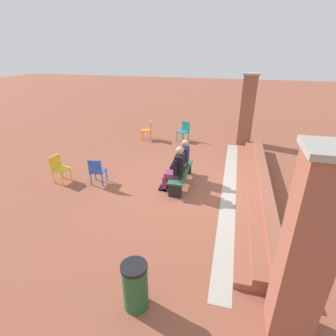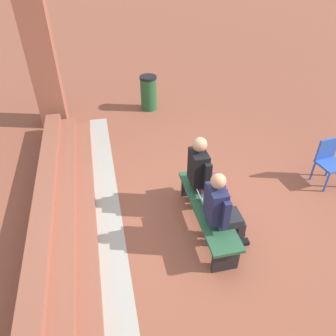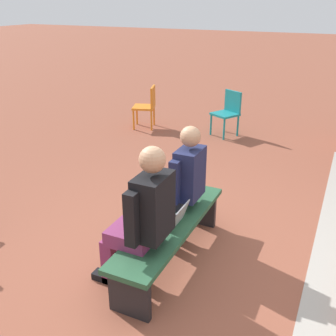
{
  "view_description": "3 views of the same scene",
  "coord_description": "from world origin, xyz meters",
  "px_view_note": "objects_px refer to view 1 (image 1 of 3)",
  "views": [
    {
      "loc": [
        6.9,
        1.25,
        3.86
      ],
      "look_at": [
        0.24,
        -0.43,
        0.66
      ],
      "focal_mm": 28.0,
      "sensor_mm": 36.0,
      "label": 1
    },
    {
      "loc": [
        -3.47,
        1.25,
        3.8
      ],
      "look_at": [
        0.48,
        0.36,
        0.8
      ],
      "focal_mm": 35.0,
      "sensor_mm": 36.0,
      "label": 2
    },
    {
      "loc": [
        2.84,
        1.25,
        2.43
      ],
      "look_at": [
        -0.7,
        -0.42,
        0.74
      ],
      "focal_mm": 42.0,
      "sensor_mm": 36.0,
      "label": 3
    }
  ],
  "objects_px": {
    "plastic_chair_by_pillar": "(184,130)",
    "bench": "(181,173)",
    "person_adult": "(176,168)",
    "person_student": "(181,158)",
    "laptop": "(181,169)",
    "litter_bin": "(135,286)",
    "plastic_chair_mid_courtyard": "(59,167)",
    "plastic_chair_far_right": "(148,129)",
    "plastic_chair_far_left": "(97,170)"
  },
  "relations": [
    {
      "from": "plastic_chair_far_left",
      "to": "bench",
      "type": "bearing_deg",
      "value": 104.56
    },
    {
      "from": "plastic_chair_far_right",
      "to": "plastic_chair_far_left",
      "type": "distance_m",
      "value": 4.48
    },
    {
      "from": "laptop",
      "to": "plastic_chair_far_right",
      "type": "height_order",
      "value": "plastic_chair_far_right"
    },
    {
      "from": "litter_bin",
      "to": "plastic_chair_far_right",
      "type": "bearing_deg",
      "value": -163.26
    },
    {
      "from": "laptop",
      "to": "plastic_chair_by_pillar",
      "type": "relative_size",
      "value": 0.38
    },
    {
      "from": "bench",
      "to": "litter_bin",
      "type": "bearing_deg",
      "value": 1.9
    },
    {
      "from": "person_adult",
      "to": "bench",
      "type": "bearing_deg",
      "value": 170.93
    },
    {
      "from": "bench",
      "to": "plastic_chair_far_left",
      "type": "xyz_separation_m",
      "value": [
        0.64,
        -2.46,
        0.13
      ]
    },
    {
      "from": "person_adult",
      "to": "plastic_chair_by_pillar",
      "type": "bearing_deg",
      "value": -172.05
    },
    {
      "from": "person_student",
      "to": "plastic_chair_mid_courtyard",
      "type": "xyz_separation_m",
      "value": [
        1.09,
        -3.64,
        -0.23
      ]
    },
    {
      "from": "plastic_chair_mid_courtyard",
      "to": "person_student",
      "type": "bearing_deg",
      "value": 106.61
    },
    {
      "from": "laptop",
      "to": "plastic_chair_mid_courtyard",
      "type": "distance_m",
      "value": 3.79
    },
    {
      "from": "plastic_chair_far_right",
      "to": "plastic_chair_mid_courtyard",
      "type": "bearing_deg",
      "value": -17.11
    },
    {
      "from": "person_student",
      "to": "litter_bin",
      "type": "relative_size",
      "value": 1.53
    },
    {
      "from": "litter_bin",
      "to": "laptop",
      "type": "bearing_deg",
      "value": -178.25
    },
    {
      "from": "plastic_chair_by_pillar",
      "to": "litter_bin",
      "type": "xyz_separation_m",
      "value": [
        8.36,
        0.84,
        -0.05
      ]
    },
    {
      "from": "plastic_chair_mid_courtyard",
      "to": "litter_bin",
      "type": "height_order",
      "value": "litter_bin"
    },
    {
      "from": "person_adult",
      "to": "litter_bin",
      "type": "xyz_separation_m",
      "value": [
        3.84,
        0.21,
        -0.3
      ]
    },
    {
      "from": "person_student",
      "to": "plastic_chair_mid_courtyard",
      "type": "height_order",
      "value": "person_student"
    },
    {
      "from": "plastic_chair_mid_courtyard",
      "to": "plastic_chair_far_right",
      "type": "bearing_deg",
      "value": 162.89
    },
    {
      "from": "person_student",
      "to": "litter_bin",
      "type": "bearing_deg",
      "value": 2.57
    },
    {
      "from": "bench",
      "to": "laptop",
      "type": "distance_m",
      "value": 0.15
    },
    {
      "from": "person_adult",
      "to": "litter_bin",
      "type": "height_order",
      "value": "person_adult"
    },
    {
      "from": "plastic_chair_far_right",
      "to": "plastic_chair_far_left",
      "type": "bearing_deg",
      "value": -2.01
    },
    {
      "from": "person_student",
      "to": "person_adult",
      "type": "bearing_deg",
      "value": -0.26
    },
    {
      "from": "bench",
      "to": "plastic_chair_mid_courtyard",
      "type": "bearing_deg",
      "value": -78.89
    },
    {
      "from": "bench",
      "to": "person_student",
      "type": "distance_m",
      "value": 0.51
    },
    {
      "from": "person_adult",
      "to": "plastic_chair_far_left",
      "type": "height_order",
      "value": "person_adult"
    },
    {
      "from": "person_adult",
      "to": "laptop",
      "type": "height_order",
      "value": "person_adult"
    },
    {
      "from": "plastic_chair_mid_courtyard",
      "to": "person_adult",
      "type": "bearing_deg",
      "value": 94.61
    },
    {
      "from": "laptop",
      "to": "litter_bin",
      "type": "xyz_separation_m",
      "value": [
        4.26,
        0.13,
        -0.07
      ]
    },
    {
      "from": "person_adult",
      "to": "plastic_chair_far_right",
      "type": "bearing_deg",
      "value": -152.47
    },
    {
      "from": "laptop",
      "to": "litter_bin",
      "type": "height_order",
      "value": "litter_bin"
    },
    {
      "from": "person_adult",
      "to": "plastic_chair_by_pillar",
      "type": "height_order",
      "value": "person_adult"
    },
    {
      "from": "bench",
      "to": "plastic_chair_far_left",
      "type": "relative_size",
      "value": 2.14
    },
    {
      "from": "person_student",
      "to": "plastic_chair_mid_courtyard",
      "type": "distance_m",
      "value": 3.81
    },
    {
      "from": "person_student",
      "to": "laptop",
      "type": "relative_size",
      "value": 4.12
    },
    {
      "from": "bench",
      "to": "person_adult",
      "type": "relative_size",
      "value": 1.31
    },
    {
      "from": "bench",
      "to": "person_adult",
      "type": "bearing_deg",
      "value": -9.07
    },
    {
      "from": "plastic_chair_far_right",
      "to": "plastic_chair_by_pillar",
      "type": "distance_m",
      "value": 1.62
    },
    {
      "from": "plastic_chair_by_pillar",
      "to": "bench",
      "type": "bearing_deg",
      "value": 9.73
    },
    {
      "from": "person_adult",
      "to": "laptop",
      "type": "distance_m",
      "value": 0.49
    },
    {
      "from": "person_adult",
      "to": "plastic_chair_by_pillar",
      "type": "distance_m",
      "value": 4.57
    },
    {
      "from": "plastic_chair_far_right",
      "to": "plastic_chair_by_pillar",
      "type": "bearing_deg",
      "value": 98.61
    },
    {
      "from": "person_student",
      "to": "plastic_chair_by_pillar",
      "type": "bearing_deg",
      "value": -170.34
    },
    {
      "from": "bench",
      "to": "litter_bin",
      "type": "distance_m",
      "value": 4.28
    },
    {
      "from": "bench",
      "to": "person_student",
      "type": "height_order",
      "value": "person_student"
    },
    {
      "from": "person_student",
      "to": "person_adult",
      "type": "height_order",
      "value": "person_adult"
    },
    {
      "from": "person_student",
      "to": "litter_bin",
      "type": "xyz_separation_m",
      "value": [
        4.63,
        0.21,
        -0.27
      ]
    },
    {
      "from": "plastic_chair_far_right",
      "to": "person_student",
      "type": "bearing_deg",
      "value": 32.66
    }
  ]
}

